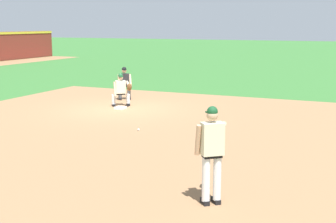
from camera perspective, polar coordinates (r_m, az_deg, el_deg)
The scene contains 7 objects.
ground_plane at distance 18.59m, azimuth -5.81°, elevation 0.31°, with size 160.00×160.00×0.00m, color #336B2D.
infield_dirt_patch at distance 13.65m, azimuth -2.26°, elevation -3.42°, with size 18.00×18.00×0.01m, color #936B47.
first_base_bag at distance 18.58m, azimuth -5.81°, elevation 0.44°, with size 0.38×0.38×0.09m, color white.
baseball at distance 14.76m, azimuth -3.63°, elevation -2.22°, with size 0.07×0.07×0.07m, color white.
pitcher at distance 8.65m, azimuth 5.40°, elevation -4.55°, with size 0.85×0.57×1.86m.
first_baseman at distance 19.12m, azimuth -5.70°, elevation 2.82°, with size 0.78×1.07×1.34m.
umpire at distance 20.73m, azimuth -5.34°, elevation 3.60°, with size 0.65×0.68×1.46m.
Camera 1 is at (-15.87, -9.08, 3.32)m, focal length 50.00 mm.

